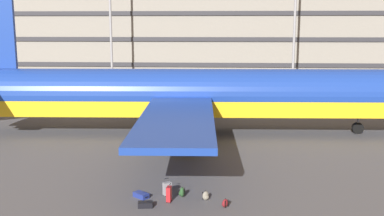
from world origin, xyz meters
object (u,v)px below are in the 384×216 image
(suitcase_upright, at_px, (167,189))
(backpack_silver, at_px, (182,192))
(suitcase_scuffed, at_px, (145,205))
(suitcase_small, at_px, (169,194))
(backpack_navy, at_px, (225,203))
(backpack_large, at_px, (206,196))
(airliner, at_px, (190,95))
(suitcase_purple, at_px, (141,195))

(suitcase_upright, distance_m, backpack_silver, 0.77)
(suitcase_scuffed, bearing_deg, backpack_silver, 41.64)
(suitcase_upright, relative_size, suitcase_small, 0.97)
(suitcase_upright, distance_m, backpack_navy, 3.19)
(suitcase_small, xyz_separation_m, backpack_large, (1.78, 0.33, -0.20))
(airliner, height_order, suitcase_scuffed, airliner)
(airliner, xyz_separation_m, backpack_navy, (2.55, -15.10, -2.87))
(suitcase_purple, xyz_separation_m, backpack_large, (3.24, -0.16, 0.09))
(backpack_silver, bearing_deg, backpack_large, -18.10)
(suitcase_upright, xyz_separation_m, suitcase_purple, (-1.29, -0.32, -0.25))
(suitcase_scuffed, height_order, backpack_large, backpack_large)
(suitcase_upright, xyz_separation_m, suitcase_scuffed, (-0.88, -1.53, -0.25))
(suitcase_scuffed, bearing_deg, airliner, 85.45)
(suitcase_small, relative_size, backpack_large, 1.87)
(airliner, bearing_deg, backpack_large, -83.54)
(backpack_large, bearing_deg, suitcase_upright, 166.14)
(suitcase_scuffed, distance_m, backpack_silver, 2.18)
(suitcase_upright, bearing_deg, airliner, 88.57)
(backpack_large, bearing_deg, backpack_navy, -41.78)
(suitcase_purple, xyz_separation_m, backpack_navy, (4.18, -1.00, 0.07))
(backpack_large, xyz_separation_m, backpack_silver, (-1.21, 0.39, 0.02))
(suitcase_purple, height_order, backpack_navy, backpack_navy)
(suitcase_upright, xyz_separation_m, backpack_silver, (0.75, -0.09, -0.14))
(suitcase_upright, bearing_deg, suitcase_purple, -166.09)
(suitcase_purple, height_order, backpack_silver, backpack_silver)
(backpack_navy, relative_size, backpack_silver, 0.85)
(airliner, bearing_deg, suitcase_small, -90.66)
(airliner, bearing_deg, suitcase_purple, -96.59)
(airliner, distance_m, backpack_large, 14.64)
(suitcase_upright, xyz_separation_m, backpack_large, (1.96, -0.48, -0.16))
(backpack_navy, height_order, backpack_large, backpack_large)
(backpack_silver, bearing_deg, suitcase_small, -128.36)
(airliner, height_order, backpack_silver, airliner)
(suitcase_upright, xyz_separation_m, suitcase_small, (0.18, -0.81, 0.04))
(suitcase_upright, height_order, backpack_navy, suitcase_upright)
(suitcase_upright, bearing_deg, backpack_navy, -24.53)
(airliner, height_order, suitcase_small, airliner)
(suitcase_purple, relative_size, backpack_large, 1.75)
(airliner, relative_size, backpack_silver, 74.12)
(suitcase_purple, bearing_deg, suitcase_scuffed, -71.32)
(backpack_silver, bearing_deg, suitcase_upright, 173.29)
(airliner, distance_m, suitcase_upright, 14.05)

